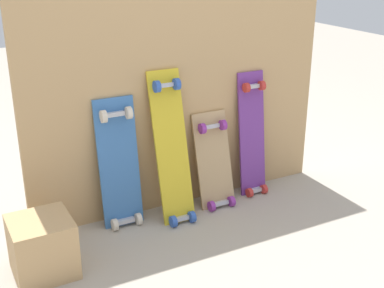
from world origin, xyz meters
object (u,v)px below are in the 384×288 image
skateboard_blue (120,168)px  wooden_crate (42,247)px  skateboard_yellow (172,153)px  skateboard_purple (252,139)px  skateboard_natural (215,165)px

skateboard_blue → wooden_crate: 0.64m
skateboard_yellow → skateboard_blue: bearing=168.0°
skateboard_yellow → skateboard_purple: size_ratio=1.09×
skateboard_purple → wooden_crate: bearing=-168.2°
skateboard_yellow → skateboard_natural: bearing=5.6°
skateboard_blue → wooden_crate: (-0.52, -0.30, -0.20)m
skateboard_natural → wooden_crate: (-1.14, -0.27, -0.11)m
skateboard_purple → skateboard_natural: bearing=-173.5°
skateboard_blue → skateboard_yellow: 0.32m
skateboard_yellow → wooden_crate: 0.90m
skateboard_natural → wooden_crate: bearing=-166.8°
skateboard_blue → wooden_crate: size_ratio=2.74×
skateboard_blue → skateboard_purple: bearing=-0.1°
skateboard_yellow → skateboard_purple: bearing=6.1°
skateboard_purple → wooden_crate: skateboard_purple is taller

